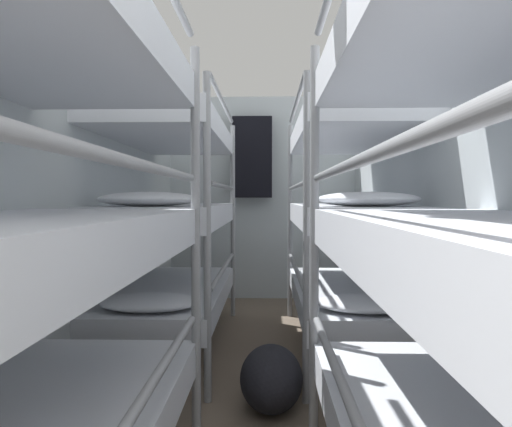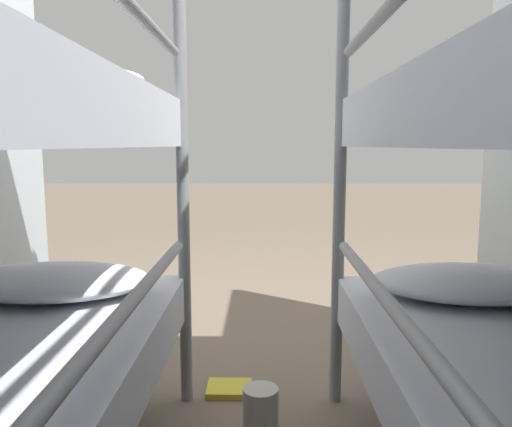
{
  "view_description": "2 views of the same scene",
  "coord_description": "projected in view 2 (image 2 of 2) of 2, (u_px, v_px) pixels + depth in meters",
  "views": [
    {
      "loc": [
        0.06,
        0.33,
        1.16
      ],
      "look_at": [
        -0.04,
        4.19,
        1.03
      ],
      "focal_mm": 32.0,
      "sensor_mm": 36.0,
      "label": 1
    },
    {
      "loc": [
        -0.01,
        2.34,
        0.95
      ],
      "look_at": [
        0.02,
        0.77,
        0.74
      ],
      "focal_mm": 35.0,
      "sensor_mm": 36.0,
      "label": 2
    }
  ],
  "objects": [
    {
      "name": "ground_plane",
      "position": [
        261.0,
        340.0,
        2.45
      ],
      "size": [
        20.0,
        20.0,
        0.0
      ],
      "primitive_type": "plane",
      "color": "#6B5B4C"
    },
    {
      "name": "tin_can",
      "position": [
        262.0,
        410.0,
        1.66
      ],
      "size": [
        0.12,
        0.12,
        0.15
      ],
      "color": "#B7B2A8",
      "rests_on": "ground_plane"
    },
    {
      "name": "floor_book",
      "position": [
        229.0,
        389.0,
        1.94
      ],
      "size": [
        0.17,
        0.14,
        0.02
      ],
      "color": "gold",
      "rests_on": "ground_plane"
    }
  ]
}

